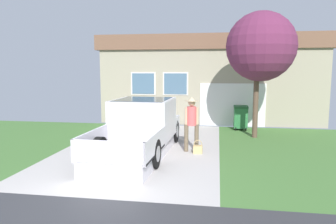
% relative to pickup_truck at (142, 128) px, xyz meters
% --- Properties ---
extents(pickup_truck, '(2.04, 5.15, 1.71)m').
position_rel_pickup_truck_xyz_m(pickup_truck, '(0.00, 0.00, 0.00)').
color(pickup_truck, white).
rests_on(pickup_truck, ground).
extents(person_with_hat, '(0.47, 0.44, 1.79)m').
position_rel_pickup_truck_xyz_m(person_with_hat, '(1.60, 0.25, 0.28)').
color(person_with_hat, brown).
rests_on(person_with_hat, ground).
extents(handbag, '(0.29, 0.22, 0.44)m').
position_rel_pickup_truck_xyz_m(handbag, '(1.83, 0.01, -0.63)').
color(handbag, tan).
rests_on(handbag, ground).
extents(house_with_garage, '(11.30, 6.60, 4.37)m').
position_rel_pickup_truck_xyz_m(house_with_garage, '(2.02, 8.46, 1.44)').
color(house_with_garage, '#A19880').
rests_on(house_with_garage, ground).
extents(front_yard_tree, '(2.62, 2.62, 4.85)m').
position_rel_pickup_truck_xyz_m(front_yard_tree, '(4.00, 2.65, 2.72)').
color(front_yard_tree, brown).
rests_on(front_yard_tree, ground).
extents(wheeled_trash_bin, '(0.60, 0.72, 1.07)m').
position_rel_pickup_truck_xyz_m(wheeled_trash_bin, '(3.46, 4.44, -0.19)').
color(wheeled_trash_bin, '#286B38').
rests_on(wheeled_trash_bin, ground).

